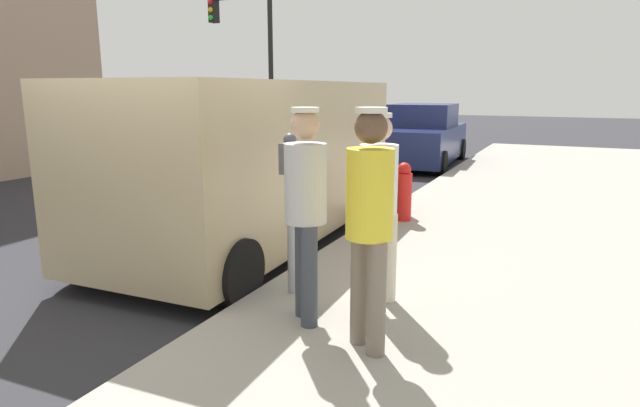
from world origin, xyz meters
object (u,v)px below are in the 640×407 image
object	(u,v)px
parked_sedan_ahead	(421,137)
pedestrian_in_white	(378,196)
pedestrian_in_yellow	(369,214)
parking_meter_near	(290,187)
fire_hydrant	(404,192)
parked_van	(256,158)
traffic_light_corner	(248,44)
pedestrian_in_gray	(306,202)

from	to	relation	value
parked_sedan_ahead	pedestrian_in_white	bearing A→B (deg)	-77.12
pedestrian_in_yellow	parked_sedan_ahead	size ratio (longest dim) A/B	0.40
parking_meter_near	fire_hydrant	distance (m)	3.33
parked_van	traffic_light_corner	bearing A→B (deg)	123.17
parking_meter_near	pedestrian_in_gray	size ratio (longest dim) A/B	0.86
parking_meter_near	traffic_light_corner	world-z (taller)	traffic_light_corner
parked_van	pedestrian_in_yellow	bearing A→B (deg)	-44.88
parked_sedan_ahead	traffic_light_corner	distance (m)	6.97
parked_van	pedestrian_in_gray	bearing A→B (deg)	-50.18
pedestrian_in_yellow	traffic_light_corner	size ratio (longest dim) A/B	0.34
pedestrian_in_gray	parked_van	size ratio (longest dim) A/B	0.34
traffic_light_corner	parked_sedan_ahead	bearing A→B (deg)	-10.61
parked_van	fire_hydrant	world-z (taller)	parked_van
parking_meter_near	parked_sedan_ahead	size ratio (longest dim) A/B	0.34
parked_van	traffic_light_corner	size ratio (longest dim) A/B	1.01
traffic_light_corner	fire_hydrant	xyz separation A→B (m)	(7.91, -8.18, -2.95)
pedestrian_in_yellow	traffic_light_corner	xyz separation A→B (m)	(-8.85, 12.18, 2.33)
pedestrian_in_gray	parking_meter_near	bearing A→B (deg)	129.60
parked_van	fire_hydrant	distance (m)	2.25
parked_van	parked_sedan_ahead	world-z (taller)	parked_van
pedestrian_in_white	pedestrian_in_yellow	size ratio (longest dim) A/B	0.96
parked_sedan_ahead	fire_hydrant	bearing A→B (deg)	-76.95
pedestrian_in_yellow	parked_sedan_ahead	world-z (taller)	pedestrian_in_yellow
traffic_light_corner	pedestrian_in_yellow	bearing A→B (deg)	-54.00
pedestrian_in_white	traffic_light_corner	size ratio (longest dim) A/B	0.33
pedestrian_in_yellow	fire_hydrant	world-z (taller)	pedestrian_in_yellow
pedestrian_in_yellow	traffic_light_corner	world-z (taller)	traffic_light_corner
pedestrian_in_yellow	fire_hydrant	distance (m)	4.16
pedestrian_in_white	pedestrian_in_gray	distance (m)	0.77
parking_meter_near	pedestrian_in_white	world-z (taller)	pedestrian_in_white
pedestrian_in_white	parked_sedan_ahead	bearing A→B (deg)	102.88
pedestrian_in_yellow	traffic_light_corner	distance (m)	15.23
traffic_light_corner	fire_hydrant	size ratio (longest dim) A/B	6.05
pedestrian_in_gray	fire_hydrant	world-z (taller)	pedestrian_in_gray
parked_van	pedestrian_in_white	bearing A→B (deg)	-35.20
pedestrian_in_gray	fire_hydrant	bearing A→B (deg)	94.66
parked_sedan_ahead	traffic_light_corner	xyz separation A→B (m)	(-6.28, 1.18, 2.77)
pedestrian_in_white	pedestrian_in_yellow	world-z (taller)	pedestrian_in_yellow
pedestrian_in_gray	parked_van	bearing A→B (deg)	129.82
parking_meter_near	pedestrian_in_white	distance (m)	0.81
pedestrian_in_white	parked_sedan_ahead	size ratio (longest dim) A/B	0.38
pedestrian_in_gray	traffic_light_corner	world-z (taller)	traffic_light_corner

